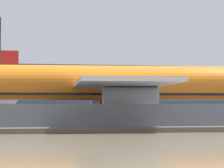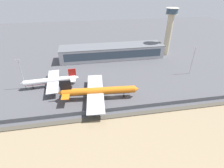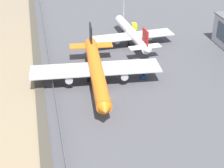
% 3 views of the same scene
% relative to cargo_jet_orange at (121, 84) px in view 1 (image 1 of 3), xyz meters
% --- Properties ---
extents(ground_plane, '(500.00, 500.00, 0.00)m').
position_rel_cargo_jet_orange_xyz_m(ground_plane, '(8.98, 1.38, -5.44)').
color(ground_plane, '#4C4C51').
extents(cargo_jet_orange, '(51.30, 44.42, 14.26)m').
position_rel_cargo_jet_orange_xyz_m(cargo_jet_orange, '(0.00, 0.00, 0.00)').
color(cargo_jet_orange, orange).
rests_on(cargo_jet_orange, ground).
extents(baggage_tug, '(3.48, 2.27, 1.80)m').
position_rel_cargo_jet_orange_xyz_m(baggage_tug, '(-1.28, 16.92, -4.63)').
color(baggage_tug, '#19519E').
rests_on(baggage_tug, ground).
extents(terminal_building, '(98.21, 20.23, 12.47)m').
position_rel_cargo_jet_orange_xyz_m(terminal_building, '(20.74, 65.09, 0.80)').
color(terminal_building, '#B2B2B7').
rests_on(terminal_building, ground).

